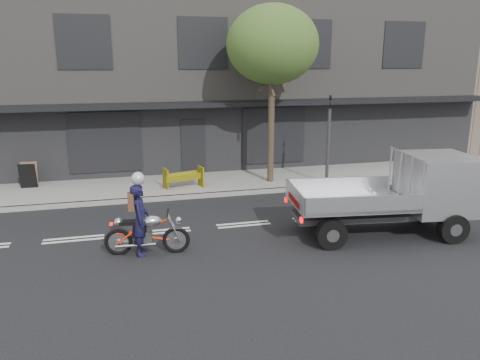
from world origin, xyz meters
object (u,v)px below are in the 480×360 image
object	(u,v)px
construction_barrier	(184,178)
motorcycle	(147,232)
rider	(140,220)
street_tree	(272,45)
sandwich_board	(28,176)
flatbed_ute	(422,187)
traffic_light_pole	(328,145)

from	to	relation	value
construction_barrier	motorcycle	bearing A→B (deg)	-107.31
motorcycle	construction_barrier	world-z (taller)	motorcycle
motorcycle	rider	xyz separation A→B (m)	(-0.15, 0.00, 0.35)
rider	street_tree	bearing A→B (deg)	-33.97
sandwich_board	street_tree	bearing A→B (deg)	-4.15
street_tree	flatbed_ute	xyz separation A→B (m)	(2.45, -6.01, -3.96)
motorcycle	sandwich_board	world-z (taller)	sandwich_board
motorcycle	flatbed_ute	world-z (taller)	flatbed_ute
motorcycle	flatbed_ute	size ratio (longest dim) A/B	0.41
motorcycle	street_tree	bearing A→B (deg)	56.86
motorcycle	construction_barrier	size ratio (longest dim) A/B	1.50
street_tree	flatbed_ute	bearing A→B (deg)	-67.81
construction_barrier	sandwich_board	world-z (taller)	sandwich_board
flatbed_ute	construction_barrier	world-z (taller)	flatbed_ute
rider	flatbed_ute	size ratio (longest dim) A/B	0.35
street_tree	construction_barrier	xyz separation A→B (m)	(-3.42, -0.32, -4.73)
construction_barrier	traffic_light_pole	bearing A→B (deg)	-5.57
sandwich_board	traffic_light_pole	bearing A→B (deg)	-7.14
traffic_light_pole	construction_barrier	size ratio (longest dim) A/B	2.48
rider	sandwich_board	size ratio (longest dim) A/B	1.94
street_tree	rider	distance (m)	8.87
construction_barrier	sandwich_board	distance (m)	5.76
motorcycle	rider	size ratio (longest dim) A/B	1.17
street_tree	motorcycle	xyz separation A→B (m)	(-5.09, -5.67, -4.71)
street_tree	construction_barrier	distance (m)	5.85
rider	flatbed_ute	bearing A→B (deg)	-83.78
flatbed_ute	sandwich_board	size ratio (longest dim) A/B	5.54
construction_barrier	sandwich_board	xyz separation A→B (m)	(-5.56, 1.50, 0.07)
traffic_light_pole	construction_barrier	xyz separation A→B (m)	(-5.42, 0.53, -1.11)
motorcycle	construction_barrier	bearing A→B (deg)	81.47
street_tree	traffic_light_pole	world-z (taller)	street_tree
street_tree	traffic_light_pole	distance (m)	4.23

